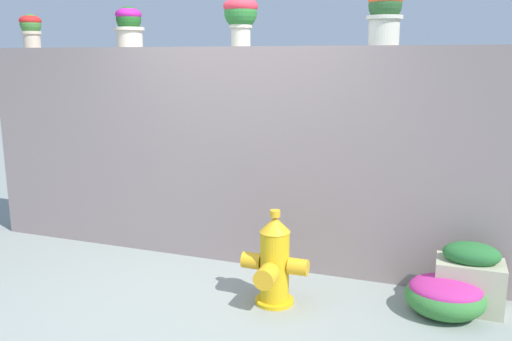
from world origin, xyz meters
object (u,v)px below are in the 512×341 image
object	(u,v)px
potted_plant_2	(241,14)
fire_hydrant	(274,263)
potted_plant_1	(129,25)
flower_bush_left	(445,295)
potted_plant_3	(385,12)
planter_box	(469,277)
potted_plant_0	(31,27)

from	to	relation	value
potted_plant_2	fire_hydrant	distance (m)	2.21
potted_plant_1	flower_bush_left	xyz separation A→B (m)	(3.06, -0.62, -2.06)
potted_plant_2	fire_hydrant	size ratio (longest dim) A/B	0.58
potted_plant_1	fire_hydrant	bearing A→B (deg)	-26.45
potted_plant_1	potted_plant_3	size ratio (longest dim) A/B	0.86
potted_plant_2	planter_box	distance (m)	2.91
potted_plant_1	planter_box	xyz separation A→B (m)	(3.23, -0.46, -1.96)
potted_plant_0	potted_plant_3	size ratio (longest dim) A/B	0.77
potted_plant_1	potted_plant_0	bearing A→B (deg)	179.96
fire_hydrant	planter_box	size ratio (longest dim) A/B	1.41
potted_plant_3	planter_box	world-z (taller)	potted_plant_3
potted_plant_1	flower_bush_left	distance (m)	3.74
potted_plant_1	fire_hydrant	distance (m)	2.74
flower_bush_left	planter_box	size ratio (longest dim) A/B	1.10
potted_plant_1	potted_plant_2	distance (m)	1.19
potted_plant_3	flower_bush_left	bearing A→B (deg)	-42.25
fire_hydrant	flower_bush_left	bearing A→B (deg)	11.77
potted_plant_0	planter_box	world-z (taller)	potted_plant_0
potted_plant_0	potted_plant_3	bearing A→B (deg)	-1.06
potted_plant_1	planter_box	size ratio (longest dim) A/B	0.72
fire_hydrant	potted_plant_2	bearing A→B (deg)	125.34
potted_plant_1	fire_hydrant	size ratio (longest dim) A/B	0.51
potted_plant_2	potted_plant_3	bearing A→B (deg)	-1.17
potted_plant_2	potted_plant_1	bearing A→B (deg)	178.04
potted_plant_0	potted_plant_2	size ratio (longest dim) A/B	0.79
potted_plant_2	flower_bush_left	bearing A→B (deg)	-17.29
flower_bush_left	planter_box	world-z (taller)	planter_box
flower_bush_left	fire_hydrant	bearing A→B (deg)	-168.23
potted_plant_1	fire_hydrant	world-z (taller)	potted_plant_1
potted_plant_0	potted_plant_3	world-z (taller)	potted_plant_3
potted_plant_0	potted_plant_2	xyz separation A→B (m)	(2.38, -0.04, 0.08)
flower_bush_left	planter_box	distance (m)	0.25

